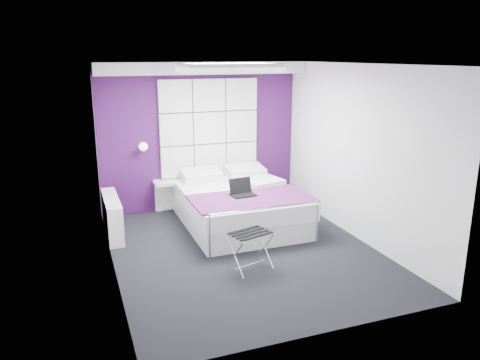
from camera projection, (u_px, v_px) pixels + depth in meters
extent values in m
plane|color=black|center=(244.00, 251.00, 6.70)|extent=(4.40, 4.40, 0.00)
plane|color=white|center=(244.00, 64.00, 6.02)|extent=(4.40, 4.40, 0.00)
plane|color=silver|center=(200.00, 137.00, 8.36)|extent=(3.60, 0.00, 3.60)
plane|color=silver|center=(108.00, 174.00, 5.76)|extent=(0.00, 4.40, 4.40)
plane|color=silver|center=(357.00, 153.00, 6.97)|extent=(0.00, 4.40, 4.40)
cube|color=#3F1049|center=(201.00, 137.00, 8.35)|extent=(3.58, 0.02, 2.58)
cube|color=white|center=(203.00, 68.00, 7.82)|extent=(3.58, 0.50, 0.20)
sphere|color=white|center=(143.00, 146.00, 7.90)|extent=(0.15, 0.15, 0.15)
cube|color=white|center=(112.00, 216.00, 7.23)|extent=(0.22, 1.20, 0.60)
cube|color=white|center=(239.00, 215.00, 7.69)|extent=(1.72, 2.15, 0.32)
cube|color=white|center=(239.00, 198.00, 7.61)|extent=(1.76, 2.19, 0.27)
cube|color=#5B1958|center=(251.00, 199.00, 7.08)|extent=(1.82, 0.97, 0.03)
cube|color=white|center=(167.00, 182.00, 8.16)|extent=(0.46, 0.36, 0.05)
cube|color=black|center=(250.00, 233.00, 6.02)|extent=(0.51, 0.37, 0.01)
cube|color=black|center=(243.00, 195.00, 7.17)|extent=(0.37, 0.26, 0.02)
cube|color=black|center=(240.00, 185.00, 7.25)|extent=(0.37, 0.01, 0.24)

